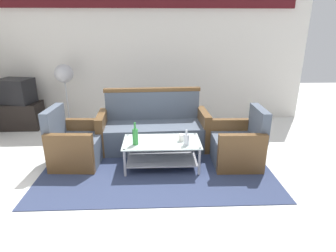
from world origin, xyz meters
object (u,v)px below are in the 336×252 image
(coffee_table, at_px, (162,150))
(armchair_left, at_px, (75,145))
(armchair_right, at_px, (238,145))
(television, at_px, (16,91))
(tv_stand, at_px, (21,115))
(pedestal_fan, at_px, (64,77))
(bottle_clear, at_px, (186,139))
(couch, at_px, (154,129))
(bottle_green, at_px, (135,136))
(cup, at_px, (181,137))

(coffee_table, bearing_deg, armchair_left, 171.43)
(armchair_left, distance_m, coffee_table, 1.30)
(armchair_right, height_order, television, television)
(coffee_table, distance_m, tv_stand, 3.35)
(television, bearing_deg, pedestal_fan, -164.44)
(armchair_left, relative_size, bottle_clear, 3.81)
(couch, relative_size, bottle_green, 5.75)
(television, bearing_deg, bottle_green, 154.35)
(armchair_right, height_order, coffee_table, armchair_right)
(bottle_green, relative_size, bottle_clear, 1.42)
(couch, relative_size, television, 2.68)
(coffee_table, distance_m, pedestal_fan, 2.75)
(armchair_right, relative_size, cup, 8.50)
(bottle_clear, relative_size, pedestal_fan, 0.18)
(tv_stand, distance_m, television, 0.50)
(tv_stand, relative_size, television, 1.17)
(coffee_table, height_order, bottle_green, bottle_green)
(tv_stand, bearing_deg, television, 77.32)
(cup, bearing_deg, armchair_right, 5.23)
(bottle_clear, height_order, television, television)
(armchair_left, xyz_separation_m, armchair_right, (2.43, -0.11, 0.00))
(armchair_left, bearing_deg, cup, 86.68)
(armchair_right, xyz_separation_m, bottle_clear, (-0.80, -0.24, 0.21))
(bottle_green, bearing_deg, bottle_clear, -4.34)
(couch, height_order, television, television)
(coffee_table, height_order, bottle_clear, bottle_clear)
(cup, bearing_deg, coffee_table, -178.46)
(coffee_table, xyz_separation_m, television, (-2.81, 1.83, 0.49))
(bottle_green, distance_m, pedestal_fan, 2.53)
(bottle_clear, bearing_deg, couch, 117.07)
(bottle_green, relative_size, tv_stand, 0.40)
(armchair_right, relative_size, television, 1.25)
(bottle_clear, xyz_separation_m, pedestal_fan, (-2.20, 2.03, 0.52))
(pedestal_fan, bearing_deg, cup, -41.13)
(armchair_right, distance_m, bottle_clear, 0.86)
(cup, distance_m, television, 3.60)
(bottle_clear, bearing_deg, armchair_right, 16.34)
(armchair_right, distance_m, pedestal_fan, 3.57)
(bottle_green, bearing_deg, pedestal_fan, 127.13)
(television, bearing_deg, armchair_right, 168.79)
(couch, bearing_deg, television, -24.48)
(bottle_green, bearing_deg, tv_stand, 141.71)
(cup, height_order, television, television)
(television, height_order, pedestal_fan, pedestal_fan)
(armchair_right, distance_m, tv_stand, 4.31)
(coffee_table, distance_m, bottle_clear, 0.43)
(cup, bearing_deg, pedestal_fan, 138.87)
(tv_stand, bearing_deg, pedestal_fan, 3.03)
(television, bearing_deg, coffee_table, 159.53)
(armchair_left, xyz_separation_m, television, (-1.52, 1.64, 0.47))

